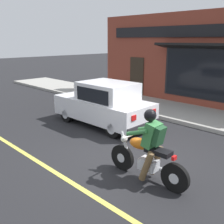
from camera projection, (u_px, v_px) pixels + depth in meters
ground_plane at (126, 157)px, 6.92m from camera, size 80.00×80.00×0.00m
sidewalk_curb at (146, 105)px, 12.17m from camera, size 2.60×22.00×0.14m
lane_stripe at (10, 144)px, 7.75m from camera, size 0.12×19.80×0.01m
storefront_building at (188, 60)px, 11.92m from camera, size 1.25×9.97×4.20m
motorcycle_with_rider at (148, 152)px, 5.61m from camera, size 0.56×2.02×1.62m
car_hatchback at (104, 104)px, 9.35m from camera, size 1.70×3.81×1.57m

